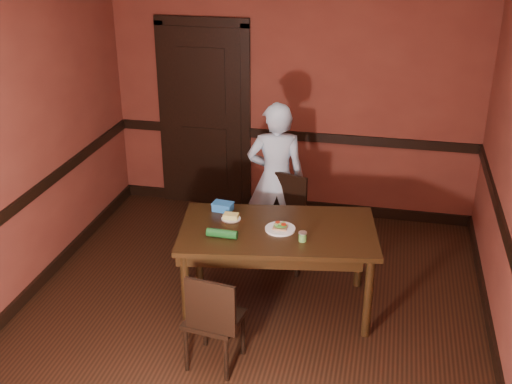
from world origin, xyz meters
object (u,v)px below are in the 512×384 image
at_px(chair_far, 290,224).
at_px(chair_near, 214,317).
at_px(dining_table, 277,268).
at_px(sandwich_plate, 280,228).
at_px(food_tub, 223,207).
at_px(person, 276,179).
at_px(sauce_jar, 303,237).
at_px(cheese_saucer, 231,217).

xyz_separation_m(chair_far, chair_near, (-0.31, -1.58, -0.03)).
height_order(dining_table, chair_far, chair_far).
xyz_separation_m(chair_near, sandwich_plate, (0.34, 0.83, 0.37)).
relative_size(sandwich_plate, food_tub, 1.32).
relative_size(dining_table, sandwich_plate, 6.46).
xyz_separation_m(person, sauce_jar, (0.44, -1.19, 0.03)).
relative_size(chair_near, person, 0.53).
distance_m(chair_far, sandwich_plate, 0.83).
bearing_deg(sauce_jar, dining_table, 143.94).
relative_size(chair_near, sandwich_plate, 3.28).
distance_m(chair_near, person, 1.90).
xyz_separation_m(chair_near, food_tub, (-0.22, 1.08, 0.39)).
height_order(chair_far, person, person).
relative_size(sauce_jar, food_tub, 0.42).
distance_m(cheese_saucer, food_tub, 0.19).
xyz_separation_m(chair_far, food_tub, (-0.52, -0.50, 0.36)).
bearing_deg(food_tub, dining_table, -16.87).
bearing_deg(person, cheese_saucer, 64.94).
xyz_separation_m(person, sandwich_plate, (0.23, -1.04, 0.01)).
bearing_deg(dining_table, chair_near, -120.16).
relative_size(chair_far, food_tub, 4.61).
distance_m(dining_table, person, 1.11).
height_order(dining_table, cheese_saucer, cheese_saucer).
bearing_deg(person, chair_far, 112.51).
xyz_separation_m(person, food_tub, (-0.33, -0.78, 0.03)).
bearing_deg(chair_near, food_tub, -70.18).
distance_m(chair_far, food_tub, 0.81).
distance_m(dining_table, sauce_jar, 0.51).
bearing_deg(food_tub, cheese_saucer, -46.81).
xyz_separation_m(cheese_saucer, food_tub, (-0.11, 0.15, 0.02)).
distance_m(chair_near, sandwich_plate, 0.97).
distance_m(sauce_jar, food_tub, 0.87).
xyz_separation_m(sauce_jar, food_tub, (-0.77, 0.41, -0.00)).
height_order(chair_near, cheese_saucer, chair_near).
xyz_separation_m(dining_table, cheese_saucer, (-0.43, 0.08, 0.40)).
xyz_separation_m(dining_table, sandwich_plate, (0.02, -0.02, 0.40)).
bearing_deg(sandwich_plate, food_tub, 155.66).
bearing_deg(person, sandwich_plate, 90.44).
relative_size(chair_near, food_tub, 4.34).
bearing_deg(cheese_saucer, sandwich_plate, -12.51).
relative_size(cheese_saucer, food_tub, 0.87).
xyz_separation_m(chair_near, cheese_saucer, (-0.10, 0.93, 0.37)).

